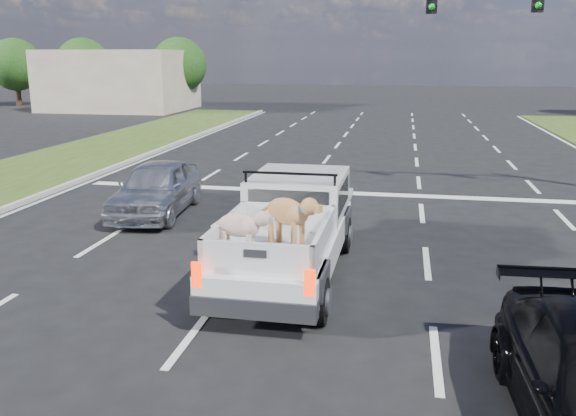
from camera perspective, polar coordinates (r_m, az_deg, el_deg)
ground at (r=8.79m, az=1.94°, el=-12.90°), size 160.00×160.00×0.00m
road_markings at (r=14.89m, az=5.80°, el=-1.50°), size 17.75×60.00×0.01m
curb_left at (r=17.57m, az=-25.24°, el=-0.18°), size 0.15×60.00×0.14m
building_left at (r=48.63m, az=-15.44°, el=11.46°), size 10.00×8.00×4.40m
tree_far_a at (r=55.36m, az=-24.16°, el=12.14°), size 4.20×4.20×5.40m
tree_far_b at (r=52.22m, az=-18.60°, el=12.58°), size 4.20×4.20×5.40m
tree_far_c at (r=48.86m, az=-10.15°, el=13.02°), size 4.20×4.20×5.40m
pickup_truck at (r=11.24m, az=0.10°, el=-1.85°), size 2.02×5.19×1.94m
silver_sedan at (r=16.03m, az=-12.20°, el=1.88°), size 1.93×4.16×1.38m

